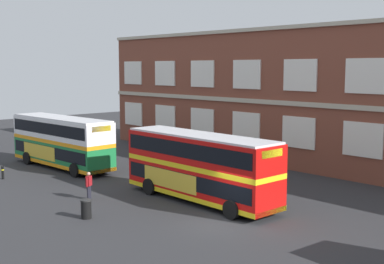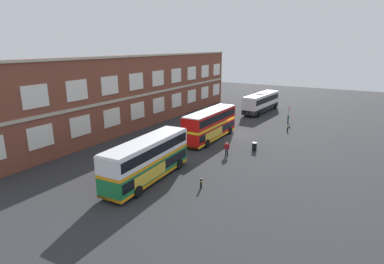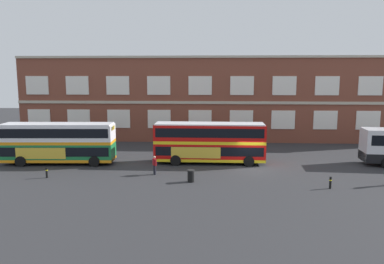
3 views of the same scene
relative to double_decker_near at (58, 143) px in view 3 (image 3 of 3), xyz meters
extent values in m
plane|color=#2B2B2D|center=(19.09, 0.72, -2.15)|extent=(120.00, 120.00, 0.00)
cube|color=brown|center=(16.44, 16.72, 3.31)|extent=(53.59, 8.00, 10.93)
cube|color=#B2A893|center=(16.44, 12.64, 3.10)|extent=(53.59, 0.16, 0.36)
cube|color=#B2A893|center=(16.44, 12.67, 8.93)|extent=(53.59, 0.28, 0.30)
cube|color=silver|center=(-7.67, 12.66, 0.91)|extent=(3.00, 0.12, 2.40)
cube|color=silver|center=(-2.32, 12.66, 0.91)|extent=(3.00, 0.12, 2.40)
cube|color=silver|center=(3.04, 12.66, 0.91)|extent=(3.00, 0.12, 2.40)
cube|color=silver|center=(8.40, 12.66, 0.91)|extent=(3.00, 0.12, 2.40)
cube|color=silver|center=(13.76, 12.66, 0.91)|extent=(3.00, 0.12, 2.40)
cube|color=silver|center=(19.12, 12.66, 0.91)|extent=(3.00, 0.12, 2.40)
cube|color=silver|center=(24.48, 12.66, 0.91)|extent=(3.00, 0.12, 2.40)
cube|color=silver|center=(29.84, 12.66, 0.91)|extent=(3.00, 0.12, 2.40)
cube|color=silver|center=(35.19, 12.66, 0.91)|extent=(3.00, 0.12, 2.40)
cube|color=silver|center=(-7.67, 12.66, 5.28)|extent=(3.00, 0.12, 2.40)
cube|color=silver|center=(-2.32, 12.66, 5.28)|extent=(3.00, 0.12, 2.40)
cube|color=silver|center=(3.04, 12.66, 5.28)|extent=(3.00, 0.12, 2.40)
cube|color=silver|center=(8.40, 12.66, 5.28)|extent=(3.00, 0.12, 2.40)
cube|color=silver|center=(13.76, 12.66, 5.28)|extent=(3.00, 0.12, 2.40)
cube|color=silver|center=(19.12, 12.66, 5.28)|extent=(3.00, 0.12, 2.40)
cube|color=silver|center=(24.48, 12.66, 5.28)|extent=(3.00, 0.12, 2.40)
cube|color=silver|center=(29.84, 12.66, 5.28)|extent=(3.00, 0.12, 2.40)
cube|color=silver|center=(35.19, 12.66, 5.28)|extent=(3.00, 0.12, 2.40)
cube|color=#197038|center=(0.00, 0.00, -0.92)|extent=(11.12, 3.11, 1.75)
cube|color=black|center=(0.00, 0.00, -0.71)|extent=(10.68, 3.13, 0.90)
cube|color=orange|center=(0.00, 0.00, 0.10)|extent=(11.12, 3.11, 0.30)
cube|color=silver|center=(0.00, 0.00, 1.03)|extent=(11.12, 3.11, 1.55)
cube|color=black|center=(0.00, 0.00, 1.10)|extent=(10.68, 3.13, 0.90)
cube|color=orange|center=(0.00, 0.00, -1.66)|extent=(11.12, 3.13, 0.28)
cube|color=silver|center=(0.00, 0.00, 1.86)|extent=(10.89, 3.00, 0.12)
cube|color=gold|center=(-1.25, -1.36, -0.84)|extent=(4.84, 0.28, 1.10)
cube|color=yellow|center=(5.46, 0.28, 1.45)|extent=(0.15, 1.66, 0.40)
cylinder|color=black|center=(3.91, -1.07, -1.63)|extent=(1.06, 0.37, 1.04)
cylinder|color=black|center=(3.78, 1.47, -1.63)|extent=(1.06, 0.37, 1.04)
cylinder|color=black|center=(-3.23, -1.44, -1.63)|extent=(1.06, 0.37, 1.04)
cylinder|color=black|center=(-3.36, 1.10, -1.63)|extent=(1.06, 0.37, 1.04)
cube|color=red|center=(15.07, 1.03, -0.92)|extent=(11.02, 2.62, 1.75)
cube|color=black|center=(15.07, 1.03, -0.71)|extent=(10.58, 2.65, 0.90)
cube|color=yellow|center=(15.07, 1.03, 0.10)|extent=(11.02, 2.62, 0.30)
cube|color=red|center=(15.07, 1.03, 1.03)|extent=(11.02, 2.62, 1.55)
cube|color=black|center=(15.07, 1.03, 1.10)|extent=(10.58, 2.65, 0.90)
cube|color=yellow|center=(15.07, 1.03, -1.66)|extent=(11.02, 2.64, 0.28)
cube|color=silver|center=(15.07, 1.03, 1.86)|extent=(10.79, 2.51, 0.12)
cube|color=gold|center=(13.74, -0.26, -0.84)|extent=(4.84, 0.06, 1.10)
cube|color=yellow|center=(20.54, 0.99, 1.45)|extent=(0.07, 1.66, 0.40)
cylinder|color=black|center=(18.91, -0.27, -1.63)|extent=(1.04, 0.33, 1.04)
cylinder|color=black|center=(18.92, 2.28, -1.63)|extent=(1.04, 0.33, 1.04)
cylinder|color=black|center=(11.76, -0.23, -1.63)|extent=(1.04, 0.33, 1.04)
cylinder|color=black|center=(11.77, 2.32, -1.63)|extent=(1.04, 0.33, 1.04)
cylinder|color=black|center=(32.23, 2.37, -1.63)|extent=(1.06, 0.39, 1.04)
cylinder|color=black|center=(10.15, -3.58, -1.72)|extent=(0.22, 0.22, 0.85)
cylinder|color=black|center=(10.25, -3.76, -1.72)|extent=(0.22, 0.22, 0.85)
cube|color=maroon|center=(10.20, -3.67, -1.00)|extent=(0.41, 0.47, 0.60)
cylinder|color=maroon|center=(10.07, -3.45, -1.03)|extent=(0.15, 0.15, 0.57)
cylinder|color=maroon|center=(10.33, -3.89, -1.03)|extent=(0.15, 0.15, 0.57)
sphere|color=tan|center=(10.20, -3.67, -0.56)|extent=(0.22, 0.22, 0.22)
cylinder|color=black|center=(13.57, -5.88, -1.67)|extent=(0.56, 0.56, 0.95)
cylinder|color=black|center=(13.57, -5.88, -1.16)|extent=(0.60, 0.60, 0.08)
cylinder|color=black|center=(1.02, -5.26, -1.67)|extent=(0.18, 0.18, 0.95)
cylinder|color=yellow|center=(1.02, -5.26, -1.47)|extent=(0.19, 0.19, 0.08)
cylinder|color=black|center=(24.62, -7.18, -1.67)|extent=(0.18, 0.18, 0.95)
cylinder|color=yellow|center=(24.62, -7.18, -1.47)|extent=(0.19, 0.19, 0.08)
camera|label=1|loc=(36.98, -19.60, 5.86)|focal=47.91mm
camera|label=2|loc=(-21.92, -17.77, 10.46)|focal=29.27mm
camera|label=3|loc=(15.25, -36.69, 6.81)|focal=35.71mm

